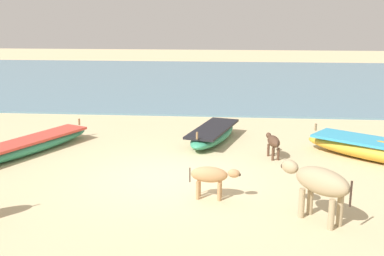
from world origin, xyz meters
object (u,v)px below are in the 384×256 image
object	(u,v)px
fishing_boat_2	(26,146)
cow_adult_dun	(319,183)
fishing_boat_4	(213,134)
calf_far_tan	(211,176)
calf_near_dark	(273,142)

from	to	relation	value
fishing_boat_2	cow_adult_dun	bearing A→B (deg)	-91.72
fishing_boat_2	fishing_boat_4	bearing A→B (deg)	-45.89
fishing_boat_2	calf_far_tan	distance (m)	5.97
calf_near_dark	fishing_boat_4	bearing A→B (deg)	35.16
fishing_boat_2	calf_near_dark	world-z (taller)	calf_near_dark
fishing_boat_2	fishing_boat_4	size ratio (longest dim) A/B	1.39
fishing_boat_4	cow_adult_dun	size ratio (longest dim) A/B	2.38
fishing_boat_4	calf_near_dark	bearing A→B (deg)	63.72
calf_far_tan	fishing_boat_2	bearing A→B (deg)	157.34
fishing_boat_4	calf_far_tan	distance (m)	4.56
fishing_boat_2	calf_far_tan	size ratio (longest dim) A/B	4.18
fishing_boat_4	calf_far_tan	xyz separation A→B (m)	(0.16, -4.55, 0.26)
fishing_boat_2	cow_adult_dun	xyz separation A→B (m)	(7.33, -3.70, 0.53)
fishing_boat_2	fishing_boat_4	world-z (taller)	fishing_boat_4
cow_adult_dun	calf_far_tan	world-z (taller)	cow_adult_dun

